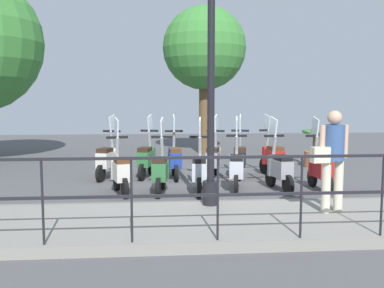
{
  "coord_description": "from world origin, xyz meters",
  "views": [
    {
      "loc": [
        -9.38,
        1.28,
        1.92
      ],
      "look_at": [
        0.2,
        0.5,
        0.9
      ],
      "focal_mm": 40.0,
      "sensor_mm": 36.0,
      "label": 1
    }
  ],
  "objects_px": {
    "scooter_near_2": "(236,168)",
    "lamp_post_near": "(211,88)",
    "scooter_near_3": "(200,170)",
    "tree_distant": "(204,49)",
    "scooter_near_4": "(161,170)",
    "scooter_far_4": "(147,158)",
    "scooter_far_0": "(272,157)",
    "scooter_near_0": "(320,168)",
    "scooter_far_2": "(214,158)",
    "scooter_far_3": "(175,159)",
    "pedestrian_with_bag": "(332,153)",
    "scooter_near_5": "(120,171)",
    "scooter_far_1": "(240,158)",
    "potted_palm": "(314,151)",
    "scooter_far_5": "(108,159)",
    "scooter_near_1": "(279,168)"
  },
  "relations": [
    {
      "from": "pedestrian_with_bag",
      "to": "scooter_far_2",
      "type": "height_order",
      "value": "pedestrian_with_bag"
    },
    {
      "from": "scooter_near_0",
      "to": "scooter_far_2",
      "type": "height_order",
      "value": "same"
    },
    {
      "from": "scooter_far_0",
      "to": "scooter_far_4",
      "type": "relative_size",
      "value": 1.0
    },
    {
      "from": "scooter_near_0",
      "to": "scooter_near_2",
      "type": "bearing_deg",
      "value": 83.34
    },
    {
      "from": "tree_distant",
      "to": "scooter_far_2",
      "type": "xyz_separation_m",
      "value": [
        -4.63,
        0.27,
        -3.13
      ]
    },
    {
      "from": "tree_distant",
      "to": "scooter_far_5",
      "type": "xyz_separation_m",
      "value": [
        -4.51,
        2.82,
        -3.13
      ]
    },
    {
      "from": "pedestrian_with_bag",
      "to": "tree_distant",
      "type": "distance_m",
      "value": 8.86
    },
    {
      "from": "scooter_near_1",
      "to": "scooter_near_3",
      "type": "xyz_separation_m",
      "value": [
        -0.13,
        1.69,
        0.0
      ]
    },
    {
      "from": "potted_palm",
      "to": "scooter_near_2",
      "type": "bearing_deg",
      "value": 136.27
    },
    {
      "from": "scooter_far_2",
      "to": "scooter_near_5",
      "type": "bearing_deg",
      "value": 144.11
    },
    {
      "from": "scooter_far_0",
      "to": "scooter_far_3",
      "type": "xyz_separation_m",
      "value": [
        -0.12,
        2.43,
        0.0
      ]
    },
    {
      "from": "scooter_near_0",
      "to": "scooter_near_3",
      "type": "relative_size",
      "value": 1.0
    },
    {
      "from": "lamp_post_near",
      "to": "scooter_far_4",
      "type": "bearing_deg",
      "value": 18.82
    },
    {
      "from": "scooter_far_1",
      "to": "scooter_near_5",
      "type": "bearing_deg",
      "value": 132.48
    },
    {
      "from": "scooter_far_3",
      "to": "potted_palm",
      "type": "bearing_deg",
      "value": -71.99
    },
    {
      "from": "scooter_near_3",
      "to": "scooter_far_1",
      "type": "relative_size",
      "value": 1.0
    },
    {
      "from": "scooter_near_0",
      "to": "scooter_far_0",
      "type": "height_order",
      "value": "same"
    },
    {
      "from": "pedestrian_with_bag",
      "to": "scooter_near_4",
      "type": "relative_size",
      "value": 1.03
    },
    {
      "from": "scooter_near_1",
      "to": "scooter_near_3",
      "type": "bearing_deg",
      "value": 84.82
    },
    {
      "from": "scooter_far_2",
      "to": "scooter_far_5",
      "type": "relative_size",
      "value": 1.0
    },
    {
      "from": "scooter_far_1",
      "to": "pedestrian_with_bag",
      "type": "bearing_deg",
      "value": -157.75
    },
    {
      "from": "scooter_near_5",
      "to": "scooter_far_2",
      "type": "height_order",
      "value": "same"
    },
    {
      "from": "scooter_near_2",
      "to": "scooter_far_1",
      "type": "relative_size",
      "value": 1.0
    },
    {
      "from": "potted_palm",
      "to": "scooter_near_3",
      "type": "distance_m",
      "value": 4.73
    },
    {
      "from": "lamp_post_near",
      "to": "scooter_near_0",
      "type": "distance_m",
      "value": 3.38
    },
    {
      "from": "scooter_near_0",
      "to": "scooter_far_1",
      "type": "xyz_separation_m",
      "value": [
        1.61,
        1.39,
        0.0
      ]
    },
    {
      "from": "scooter_far_3",
      "to": "scooter_far_5",
      "type": "relative_size",
      "value": 1.0
    },
    {
      "from": "scooter_near_3",
      "to": "scooter_far_2",
      "type": "distance_m",
      "value": 1.71
    },
    {
      "from": "scooter_near_3",
      "to": "scooter_near_5",
      "type": "distance_m",
      "value": 1.6
    },
    {
      "from": "scooter_near_2",
      "to": "scooter_far_4",
      "type": "distance_m",
      "value": 2.5
    },
    {
      "from": "scooter_far_0",
      "to": "scooter_far_5",
      "type": "height_order",
      "value": "same"
    },
    {
      "from": "scooter_near_3",
      "to": "scooter_far_0",
      "type": "distance_m",
      "value": 2.66
    },
    {
      "from": "pedestrian_with_bag",
      "to": "scooter_near_3",
      "type": "bearing_deg",
      "value": 30.55
    },
    {
      "from": "scooter_far_2",
      "to": "scooter_far_5",
      "type": "distance_m",
      "value": 2.55
    },
    {
      "from": "scooter_far_2",
      "to": "scooter_far_3",
      "type": "relative_size",
      "value": 1.0
    },
    {
      "from": "scooter_near_2",
      "to": "lamp_post_near",
      "type": "bearing_deg",
      "value": 166.88
    },
    {
      "from": "scooter_far_3",
      "to": "scooter_far_0",
      "type": "bearing_deg",
      "value": -89.44
    },
    {
      "from": "scooter_near_3",
      "to": "tree_distant",
      "type": "bearing_deg",
      "value": -0.36
    },
    {
      "from": "tree_distant",
      "to": "scooter_near_3",
      "type": "distance_m",
      "value": 7.04
    },
    {
      "from": "lamp_post_near",
      "to": "scooter_near_5",
      "type": "bearing_deg",
      "value": 45.8
    },
    {
      "from": "scooter_near_1",
      "to": "scooter_far_3",
      "type": "distance_m",
      "value": 2.61
    },
    {
      "from": "scooter_far_0",
      "to": "scooter_near_0",
      "type": "bearing_deg",
      "value": -175.42
    },
    {
      "from": "pedestrian_with_bag",
      "to": "tree_distant",
      "type": "relative_size",
      "value": 0.31
    },
    {
      "from": "lamp_post_near",
      "to": "scooter_far_1",
      "type": "distance_m",
      "value": 3.76
    },
    {
      "from": "lamp_post_near",
      "to": "scooter_near_4",
      "type": "height_order",
      "value": "lamp_post_near"
    },
    {
      "from": "scooter_near_3",
      "to": "scooter_near_4",
      "type": "bearing_deg",
      "value": 93.47
    },
    {
      "from": "scooter_near_4",
      "to": "scooter_far_4",
      "type": "relative_size",
      "value": 1.0
    },
    {
      "from": "scooter_near_3",
      "to": "scooter_far_4",
      "type": "xyz_separation_m",
      "value": [
        1.83,
        1.12,
        0.0
      ]
    },
    {
      "from": "scooter_far_5",
      "to": "scooter_far_3",
      "type": "bearing_deg",
      "value": -76.05
    },
    {
      "from": "lamp_post_near",
      "to": "scooter_far_2",
      "type": "xyz_separation_m",
      "value": [
        3.17,
        -0.47,
        -1.61
      ]
    }
  ]
}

